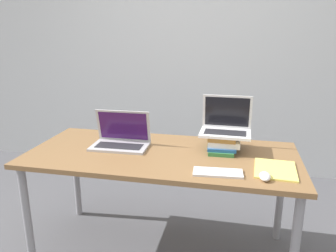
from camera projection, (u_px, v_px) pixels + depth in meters
The scene contains 8 objects.
wall_back at pixel (196, 44), 3.35m from camera, with size 8.00×0.05×2.70m.
desk at pixel (162, 163), 2.11m from camera, with size 1.71×0.77×0.73m.
laptop_left at pixel (121, 139), 2.19m from camera, with size 0.38×0.24×0.24m.
book_stack at pixel (223, 142), 2.13m from camera, with size 0.21×0.28×0.11m.
laptop_on_books at pixel (226, 126), 2.11m from camera, with size 0.32×0.23×0.24m.
wireless_keyboard at pixel (218, 172), 1.78m from camera, with size 0.28×0.13×0.01m.
mouse at pixel (265, 176), 1.71m from camera, with size 0.06×0.10×0.03m.
notepad at pixel (275, 169), 1.82m from camera, with size 0.24×0.29×0.01m.
Camera 1 is at (0.45, -1.52, 1.48)m, focal length 35.00 mm.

